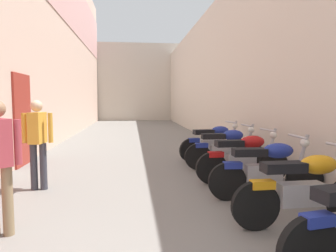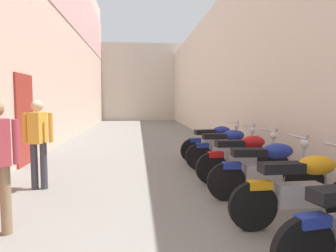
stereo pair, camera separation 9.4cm
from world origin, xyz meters
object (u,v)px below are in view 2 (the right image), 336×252
at_px(motorcycle_fourth, 267,169).
at_px(motorcycle_fifth, 244,157).
at_px(pedestrian_further_down, 38,138).
at_px(motorcycle_sixth, 226,148).
at_px(motorcycle_seventh, 215,142).
at_px(motorcycle_third, 303,188).

height_order(motorcycle_fourth, motorcycle_fifth, same).
bearing_deg(motorcycle_fifth, motorcycle_fourth, -90.00).
height_order(motorcycle_fourth, pedestrian_further_down, pedestrian_further_down).
bearing_deg(motorcycle_sixth, pedestrian_further_down, -162.51).
bearing_deg(motorcycle_seventh, motorcycle_sixth, -89.99).
height_order(motorcycle_fifth, motorcycle_sixth, same).
bearing_deg(motorcycle_seventh, motorcycle_fourth, -90.00).
distance_m(motorcycle_third, pedestrian_further_down, 4.29).
relative_size(motorcycle_fourth, pedestrian_further_down, 1.18).
xyz_separation_m(motorcycle_fourth, motorcycle_sixth, (0.00, 2.17, 0.00)).
bearing_deg(motorcycle_sixth, motorcycle_third, -90.00).
relative_size(motorcycle_third, motorcycle_fifth, 1.00).
relative_size(motorcycle_fifth, motorcycle_seventh, 1.01).
relative_size(motorcycle_fourth, motorcycle_sixth, 1.00).
bearing_deg(motorcycle_fifth, motorcycle_sixth, 90.00).
bearing_deg(pedestrian_further_down, motorcycle_seventh, 30.18).
distance_m(motorcycle_fifth, motorcycle_seventh, 2.14).
bearing_deg(pedestrian_further_down, motorcycle_fifth, 0.47).
relative_size(motorcycle_third, pedestrian_further_down, 1.18).
distance_m(motorcycle_third, motorcycle_fifth, 2.09).
xyz_separation_m(motorcycle_third, motorcycle_sixth, (0.00, 3.24, 0.00)).
relative_size(motorcycle_fourth, motorcycle_fifth, 1.00).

